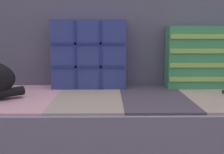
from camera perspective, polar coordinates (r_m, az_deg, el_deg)
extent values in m
cube|color=brown|center=(1.55, 1.71, -14.06)|extent=(2.08, 0.78, 0.14)
cube|color=slate|center=(1.49, 1.74, -7.77)|extent=(2.03, 0.77, 0.21)
cube|color=#C6899E|center=(1.50, -17.16, -3.63)|extent=(0.33, 0.69, 0.01)
cube|color=gray|center=(1.45, -4.68, -3.75)|extent=(0.33, 0.69, 0.01)
cube|color=#423847|center=(1.46, 8.19, -3.69)|extent=(0.33, 0.69, 0.01)
cube|color=gray|center=(1.54, 20.22, -3.47)|extent=(0.33, 0.69, 0.01)
cube|color=#514C60|center=(1.75, 1.35, 7.76)|extent=(2.03, 0.14, 0.55)
cube|color=navy|center=(1.61, -4.70, 4.62)|extent=(0.42, 0.13, 0.38)
cube|color=navy|center=(1.55, -4.84, 2.10)|extent=(0.40, 0.01, 0.01)
cube|color=navy|center=(1.55, -7.41, 4.42)|extent=(0.01, 0.01, 0.37)
cube|color=navy|center=(1.54, -4.90, 6.80)|extent=(0.40, 0.01, 0.01)
cube|color=navy|center=(1.54, -2.31, 4.46)|extent=(0.01, 0.01, 0.37)
cube|color=#3D8956|center=(1.70, 18.74, 3.84)|extent=(0.46, 0.13, 0.35)
cube|color=#93B751|center=(1.65, 19.32, -0.45)|extent=(0.45, 0.01, 0.02)
cube|color=#93B751|center=(1.64, 19.46, 2.26)|extent=(0.45, 0.01, 0.02)
cube|color=#93B751|center=(1.64, 19.60, 5.00)|extent=(0.45, 0.01, 0.02)
cube|color=#93B751|center=(1.63, 19.74, 7.76)|extent=(0.45, 0.01, 0.02)
cylinder|color=black|center=(1.40, -20.83, -3.03)|extent=(0.16, 0.15, 0.04)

